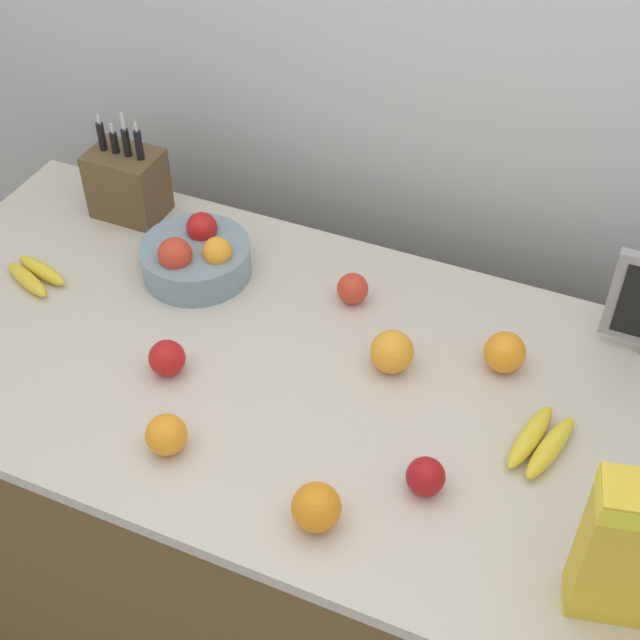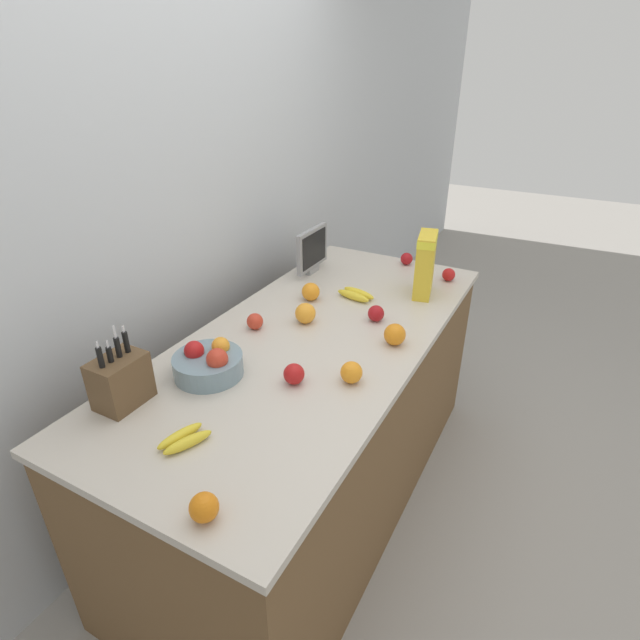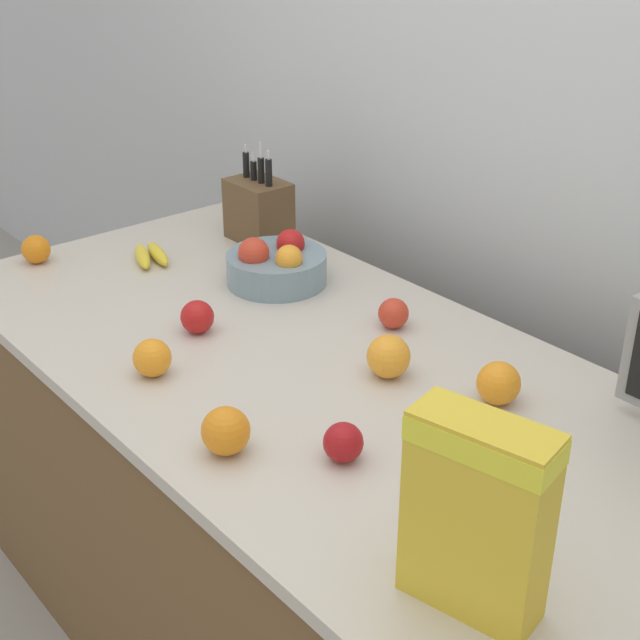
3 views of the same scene
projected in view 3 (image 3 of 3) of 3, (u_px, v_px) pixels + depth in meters
wall_back at (554, 121)px, 2.01m from camera, size 9.00×0.06×2.60m
counter at (329, 542)px, 2.02m from camera, size 2.04×0.90×0.89m
knife_block at (259, 210)px, 2.44m from camera, size 0.17×0.12×0.28m
cereal_box at (477, 509)px, 1.17m from camera, size 0.21×0.12×0.30m
fruit_bowl at (276, 265)px, 2.20m from camera, size 0.25×0.25×0.13m
banana_bunch_left at (482, 457)px, 1.52m from camera, size 0.12×0.19×0.04m
banana_bunch_right at (151, 255)px, 2.34m from camera, size 0.17×0.12×0.03m
apple_middle at (393, 313)px, 1.99m from camera, size 0.07×0.07×0.07m
apple_rear at (343, 442)px, 1.54m from camera, size 0.07×0.07×0.07m
apple_rightmost at (197, 317)px, 1.97m from camera, size 0.07×0.07×0.07m
orange_mid_left at (152, 358)px, 1.80m from camera, size 0.08×0.08×0.08m
orange_front_center at (36, 249)px, 2.32m from camera, size 0.07×0.07×0.07m
orange_by_cereal at (499, 383)px, 1.70m from camera, size 0.09×0.09×0.09m
orange_mid_right at (388, 356)px, 1.79m from camera, size 0.09×0.09×0.09m
orange_front_right at (226, 431)px, 1.55m from camera, size 0.09×0.09×0.09m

